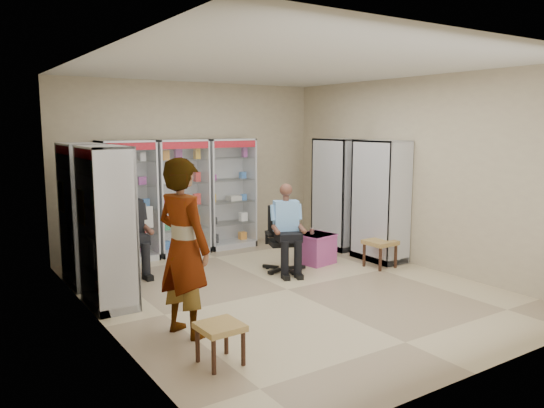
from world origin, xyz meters
TOP-DOWN VIEW (x-y plane):
  - floor at (0.00, 0.00)m, footprint 6.00×6.00m
  - room_shell at (0.00, 0.00)m, footprint 5.02×6.02m
  - cabinet_back_left at (-1.30, 2.73)m, footprint 0.90×0.50m
  - cabinet_back_mid at (-0.35, 2.73)m, footprint 0.90×0.50m
  - cabinet_back_right at (0.60, 2.73)m, footprint 0.90×0.50m
  - cabinet_right_far at (2.23, 1.60)m, footprint 0.90×0.50m
  - cabinet_right_near at (2.23, 0.50)m, footprint 0.90×0.50m
  - cabinet_left_far at (-2.23, 1.80)m, footprint 0.90×0.50m
  - cabinet_left_near at (-2.23, 0.70)m, footprint 0.90×0.50m
  - wooden_chair at (-1.55, 2.00)m, footprint 0.42×0.42m
  - seated_customer at (-1.55, 1.95)m, footprint 0.44×0.60m
  - office_chair at (0.50, 0.81)m, footprint 0.71×0.71m
  - seated_shopkeeper at (0.50, 0.76)m, footprint 0.60×0.70m
  - pink_trunk at (1.20, 0.90)m, footprint 0.59×0.57m
  - tea_glass at (1.15, 0.94)m, footprint 0.07×0.07m
  - woven_stool_a at (1.90, 0.15)m, footprint 0.45×0.45m
  - woven_stool_b at (-1.84, -1.53)m, footprint 0.41×0.41m
  - standing_man at (-1.82, -0.68)m, footprint 0.65×0.81m

SIDE VIEW (x-z plane):
  - floor at x=0.00m, z-range 0.00..0.00m
  - woven_stool_b at x=-1.84m, z-range 0.00..0.39m
  - woven_stool_a at x=1.90m, z-range 0.00..0.43m
  - pink_trunk at x=1.20m, z-range 0.00..0.49m
  - wooden_chair at x=-1.55m, z-range 0.00..0.94m
  - office_chair at x=0.50m, z-range 0.00..1.01m
  - tea_glass at x=1.15m, z-range 0.49..0.58m
  - seated_shopkeeper at x=0.50m, z-range 0.00..1.28m
  - seated_customer at x=-1.55m, z-range 0.00..1.34m
  - standing_man at x=-1.82m, z-range 0.00..1.92m
  - cabinet_back_left at x=-1.30m, z-range 0.00..2.00m
  - cabinet_back_mid at x=-0.35m, z-range 0.00..2.00m
  - cabinet_back_right at x=0.60m, z-range 0.00..2.00m
  - cabinet_right_far at x=2.23m, z-range 0.00..2.00m
  - cabinet_right_near at x=2.23m, z-range 0.00..2.00m
  - cabinet_left_far at x=-2.23m, z-range 0.00..2.00m
  - cabinet_left_near at x=-2.23m, z-range 0.00..2.00m
  - room_shell at x=0.00m, z-range 0.46..3.47m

